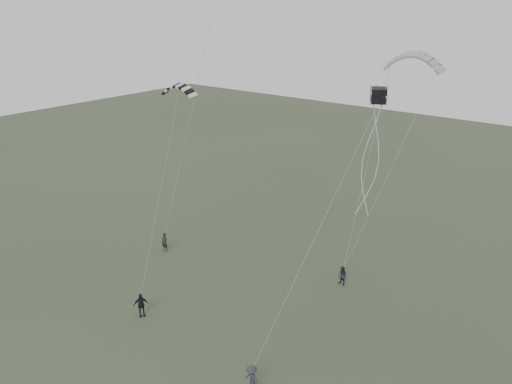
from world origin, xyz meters
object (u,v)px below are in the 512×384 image
Objects in this scene: flyer_center at (141,305)px; flyer_far at (251,379)px; kite_box at (379,95)px; flyer_right at (342,276)px; flyer_left at (165,242)px; kite_striped at (178,85)px; kite_pale_large at (414,54)px.

flyer_center is 9.96m from flyer_far.
flyer_right is at bearing 99.15° from kite_box.
kite_striped is at bearing -27.20° from flyer_left.
flyer_left is 0.98× the size of flyer_center.
flyer_far is (1.41, -12.37, 0.10)m from flyer_right.
kite_striped is (4.05, -1.34, 13.27)m from flyer_left.
flyer_far is (15.48, -8.13, 0.03)m from flyer_left.
flyer_left reaches higher than flyer_right.
flyer_far reaches higher than flyer_right.
kite_striped reaches higher than flyer_far.
flyer_center is 2.18× the size of kite_box.
flyer_left is at bearing -149.81° from flyer_right.
flyer_far is (9.91, -0.97, 0.02)m from flyer_center.
flyer_left is 9.07m from flyer_center.
flyer_far is at bearing -70.10° from flyer_right.
flyer_left is 1.09× the size of flyer_right.
flyer_right is 0.90× the size of flyer_center.
kite_pale_large reaches higher than kite_box.
flyer_far is 2.22× the size of kite_box.
kite_striped reaches higher than flyer_left.
flyer_center is 0.40× the size of kite_pale_large.
flyer_center is 24.78m from kite_pale_large.
flyer_left is at bearing -151.21° from kite_pale_large.
flyer_center is at bearing -123.88° from kite_pale_large.
flyer_left is 14.70m from flyer_right.
flyer_far is 23.44m from kite_pale_large.
kite_box reaches higher than kite_striped.
flyer_far reaches higher than flyer_center.
flyer_center is 0.98× the size of flyer_far.
flyer_center is 19.68m from kite_box.
flyer_center reaches higher than flyer_left.
flyer_center is at bearing -61.07° from flyer_left.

